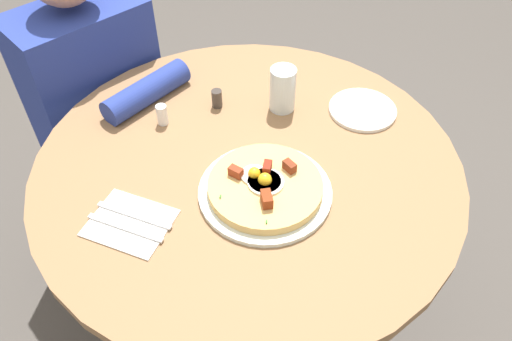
{
  "coord_description": "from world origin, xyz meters",
  "views": [
    {
      "loc": [
        -0.57,
        -0.64,
        1.61
      ],
      "look_at": [
        -0.02,
        -0.05,
        0.78
      ],
      "focal_mm": 35.28,
      "sensor_mm": 36.0,
      "label": 1
    }
  ],
  "objects_px": {
    "bread_plate": "(362,110)",
    "pepper_shaker": "(217,99)",
    "water_glass": "(283,89)",
    "salt_shaker": "(162,115)",
    "dining_table": "(248,209)",
    "fork": "(134,215)",
    "knife": "(125,228)",
    "pizza_plate": "(265,192)",
    "person_seated": "(105,127)",
    "breakfast_pizza": "(265,186)"
  },
  "relations": [
    {
      "from": "bread_plate",
      "to": "pepper_shaker",
      "type": "bearing_deg",
      "value": 133.68
    },
    {
      "from": "pizza_plate",
      "to": "fork",
      "type": "xyz_separation_m",
      "value": [
        -0.25,
        0.14,
        0.0
      ]
    },
    {
      "from": "pizza_plate",
      "to": "fork",
      "type": "relative_size",
      "value": 1.67
    },
    {
      "from": "dining_table",
      "to": "bread_plate",
      "type": "bearing_deg",
      "value": -11.43
    },
    {
      "from": "knife",
      "to": "pizza_plate",
      "type": "bearing_deg",
      "value": -139.15
    },
    {
      "from": "fork",
      "to": "water_glass",
      "type": "height_order",
      "value": "water_glass"
    },
    {
      "from": "bread_plate",
      "to": "knife",
      "type": "height_order",
      "value": "bread_plate"
    },
    {
      "from": "fork",
      "to": "salt_shaker",
      "type": "bearing_deg",
      "value": -72.3
    },
    {
      "from": "breakfast_pizza",
      "to": "salt_shaker",
      "type": "distance_m",
      "value": 0.36
    },
    {
      "from": "person_seated",
      "to": "knife",
      "type": "xyz_separation_m",
      "value": [
        -0.26,
        -0.61,
        0.26
      ]
    },
    {
      "from": "dining_table",
      "to": "breakfast_pizza",
      "type": "bearing_deg",
      "value": -111.93
    },
    {
      "from": "bread_plate",
      "to": "salt_shaker",
      "type": "height_order",
      "value": "salt_shaker"
    },
    {
      "from": "breakfast_pizza",
      "to": "water_glass",
      "type": "distance_m",
      "value": 0.31
    },
    {
      "from": "bread_plate",
      "to": "knife",
      "type": "xyz_separation_m",
      "value": [
        -0.68,
        0.09,
        0.0
      ]
    },
    {
      "from": "pizza_plate",
      "to": "bread_plate",
      "type": "bearing_deg",
      "value": 4.98
    },
    {
      "from": "pizza_plate",
      "to": "pepper_shaker",
      "type": "bearing_deg",
      "value": 68.62
    },
    {
      "from": "fork",
      "to": "pepper_shaker",
      "type": "relative_size",
      "value": 3.61
    },
    {
      "from": "dining_table",
      "to": "water_glass",
      "type": "relative_size",
      "value": 8.47
    },
    {
      "from": "dining_table",
      "to": "salt_shaker",
      "type": "height_order",
      "value": "salt_shaker"
    },
    {
      "from": "dining_table",
      "to": "fork",
      "type": "height_order",
      "value": "fork"
    },
    {
      "from": "person_seated",
      "to": "knife",
      "type": "bearing_deg",
      "value": -112.9
    },
    {
      "from": "bread_plate",
      "to": "water_glass",
      "type": "relative_size",
      "value": 1.47
    },
    {
      "from": "breakfast_pizza",
      "to": "water_glass",
      "type": "bearing_deg",
      "value": 37.8
    },
    {
      "from": "water_glass",
      "to": "fork",
      "type": "bearing_deg",
      "value": -174.46
    },
    {
      "from": "fork",
      "to": "pizza_plate",
      "type": "bearing_deg",
      "value": -144.51
    },
    {
      "from": "salt_shaker",
      "to": "dining_table",
      "type": "bearing_deg",
      "value": -75.18
    },
    {
      "from": "breakfast_pizza",
      "to": "pepper_shaker",
      "type": "bearing_deg",
      "value": 68.56
    },
    {
      "from": "pizza_plate",
      "to": "pepper_shaker",
      "type": "height_order",
      "value": "pepper_shaker"
    },
    {
      "from": "knife",
      "to": "salt_shaker",
      "type": "distance_m",
      "value": 0.35
    },
    {
      "from": "bread_plate",
      "to": "knife",
      "type": "relative_size",
      "value": 0.99
    },
    {
      "from": "fork",
      "to": "bread_plate",
      "type": "bearing_deg",
      "value": -124.75
    },
    {
      "from": "bread_plate",
      "to": "water_glass",
      "type": "bearing_deg",
      "value": 132.86
    },
    {
      "from": "pizza_plate",
      "to": "dining_table",
      "type": "bearing_deg",
      "value": 68.26
    },
    {
      "from": "fork",
      "to": "knife",
      "type": "distance_m",
      "value": 0.04
    },
    {
      "from": "salt_shaker",
      "to": "pepper_shaker",
      "type": "relative_size",
      "value": 1.11
    },
    {
      "from": "dining_table",
      "to": "pizza_plate",
      "type": "xyz_separation_m",
      "value": [
        -0.04,
        -0.1,
        0.19
      ]
    },
    {
      "from": "knife",
      "to": "dining_table",
      "type": "bearing_deg",
      "value": -119.15
    },
    {
      "from": "person_seated",
      "to": "fork",
      "type": "distance_m",
      "value": 0.68
    },
    {
      "from": "pizza_plate",
      "to": "fork",
      "type": "distance_m",
      "value": 0.29
    },
    {
      "from": "dining_table",
      "to": "salt_shaker",
      "type": "bearing_deg",
      "value": 104.82
    },
    {
      "from": "person_seated",
      "to": "breakfast_pizza",
      "type": "relative_size",
      "value": 4.4
    },
    {
      "from": "water_glass",
      "to": "salt_shaker",
      "type": "relative_size",
      "value": 2.19
    },
    {
      "from": "pepper_shaker",
      "to": "pizza_plate",
      "type": "bearing_deg",
      "value": -111.38
    },
    {
      "from": "dining_table",
      "to": "fork",
      "type": "distance_m",
      "value": 0.35
    },
    {
      "from": "breakfast_pizza",
      "to": "fork",
      "type": "bearing_deg",
      "value": 150.85
    },
    {
      "from": "person_seated",
      "to": "pepper_shaker",
      "type": "bearing_deg",
      "value": -70.08
    },
    {
      "from": "knife",
      "to": "salt_shaker",
      "type": "relative_size",
      "value": 3.24
    },
    {
      "from": "dining_table",
      "to": "pepper_shaker",
      "type": "xyz_separation_m",
      "value": [
        0.08,
        0.21,
        0.21
      ]
    },
    {
      "from": "fork",
      "to": "salt_shaker",
      "type": "xyz_separation_m",
      "value": [
        0.23,
        0.21,
        0.02
      ]
    },
    {
      "from": "breakfast_pizza",
      "to": "knife",
      "type": "distance_m",
      "value": 0.31
    }
  ]
}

